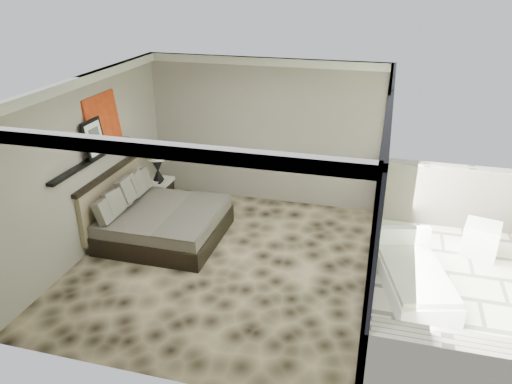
% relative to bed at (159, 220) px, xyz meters
% --- Properties ---
extents(floor, '(5.00, 5.00, 0.00)m').
position_rel_bed_xyz_m(floor, '(1.34, -0.50, -0.32)').
color(floor, black).
rests_on(floor, ground).
extents(ceiling, '(4.50, 5.00, 0.02)m').
position_rel_bed_xyz_m(ceiling, '(1.34, -0.50, 2.47)').
color(ceiling, silver).
rests_on(ceiling, back_wall).
extents(back_wall, '(4.50, 0.02, 2.80)m').
position_rel_bed_xyz_m(back_wall, '(1.34, 1.99, 1.08)').
color(back_wall, gray).
rests_on(back_wall, floor).
extents(left_wall, '(0.02, 5.00, 2.80)m').
position_rel_bed_xyz_m(left_wall, '(-0.90, -0.50, 1.08)').
color(left_wall, gray).
rests_on(left_wall, floor).
extents(glass_wall, '(0.08, 5.00, 2.80)m').
position_rel_bed_xyz_m(glass_wall, '(3.59, -0.50, 1.08)').
color(glass_wall, white).
rests_on(glass_wall, floor).
extents(terrace_slab, '(3.00, 5.00, 0.12)m').
position_rel_bed_xyz_m(terrace_slab, '(5.09, -0.50, -0.38)').
color(terrace_slab, beige).
rests_on(terrace_slab, ground).
extents(picture_ledge, '(0.12, 2.20, 0.05)m').
position_rel_bed_xyz_m(picture_ledge, '(-0.84, -0.40, 1.18)').
color(picture_ledge, black).
rests_on(picture_ledge, left_wall).
extents(bed, '(1.95, 1.89, 1.08)m').
position_rel_bed_xyz_m(bed, '(0.00, 0.00, 0.00)').
color(bed, black).
rests_on(bed, floor).
extents(nightstand, '(0.68, 0.68, 0.52)m').
position_rel_bed_xyz_m(nightstand, '(-0.58, 1.20, -0.06)').
color(nightstand, black).
rests_on(nightstand, floor).
extents(table_lamp, '(0.37, 0.37, 0.68)m').
position_rel_bed_xyz_m(table_lamp, '(-0.56, 1.22, 0.64)').
color(table_lamp, black).
rests_on(table_lamp, nightstand).
extents(abstract_canvas, '(0.13, 0.90, 0.90)m').
position_rel_bed_xyz_m(abstract_canvas, '(-0.85, 0.03, 1.65)').
color(abstract_canvas, '#C24610').
rests_on(abstract_canvas, picture_ledge).
extents(framed_print, '(0.11, 0.50, 0.60)m').
position_rel_bed_xyz_m(framed_print, '(-0.80, -0.36, 1.50)').
color(framed_print, black).
rests_on(framed_print, picture_ledge).
extents(ottoman, '(0.63, 0.63, 0.53)m').
position_rel_bed_xyz_m(ottoman, '(5.24, 0.86, -0.06)').
color(ottoman, white).
rests_on(ottoman, terrace_slab).
extents(lounger, '(1.22, 1.80, 0.64)m').
position_rel_bed_xyz_m(lounger, '(4.19, -0.49, -0.12)').
color(lounger, white).
rests_on(lounger, terrace_slab).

